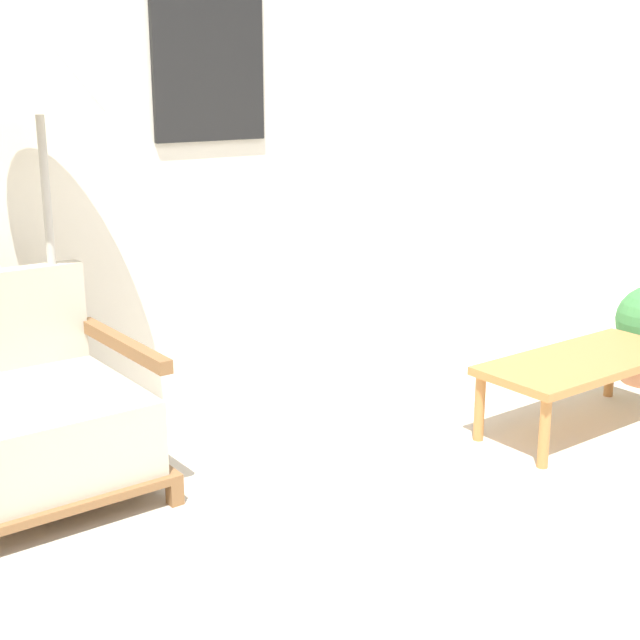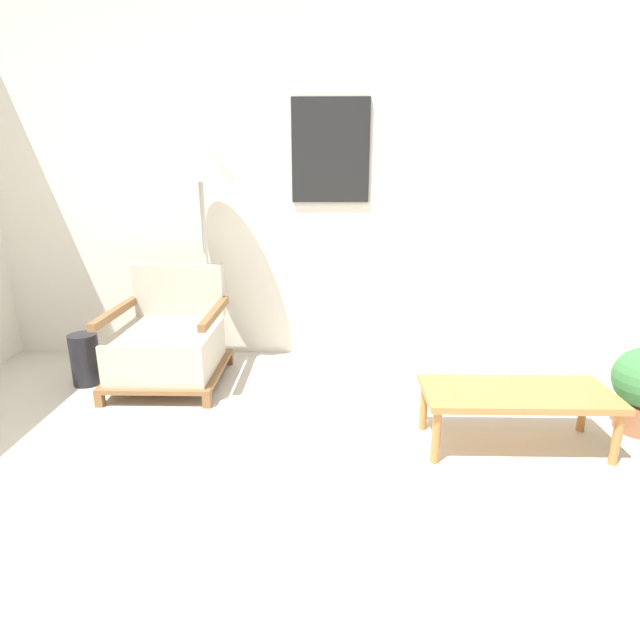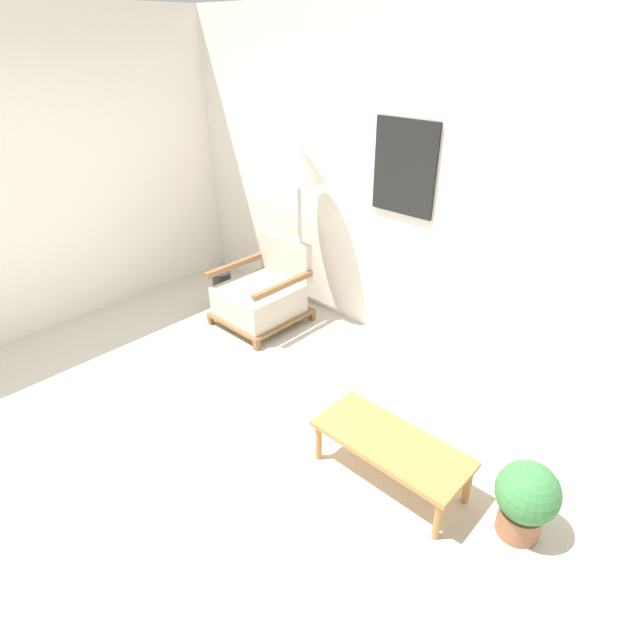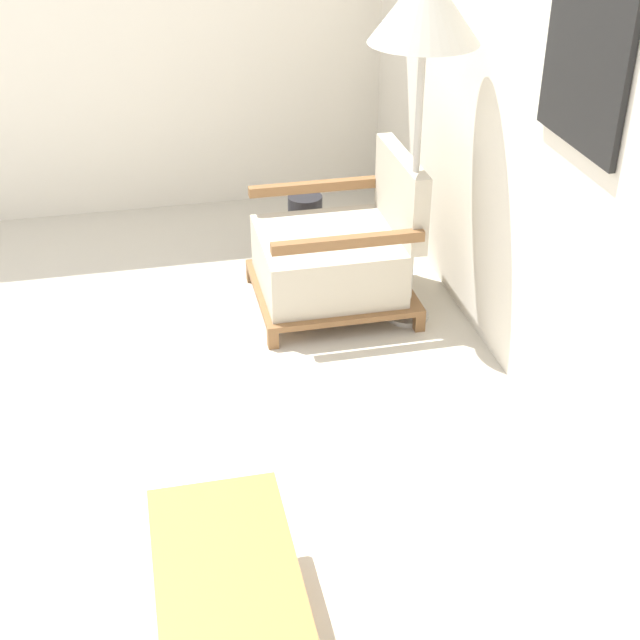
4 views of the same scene
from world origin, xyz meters
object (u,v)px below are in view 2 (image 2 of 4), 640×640
(armchair, at_px, (169,343))
(vase, at_px, (85,359))
(floor_lamp, at_px, (199,163))
(coffee_table, at_px, (517,397))

(armchair, distance_m, vase, 0.58)
(armchair, distance_m, floor_lamp, 1.24)
(armchair, height_order, vase, armchair)
(floor_lamp, height_order, coffee_table, floor_lamp)
(coffee_table, bearing_deg, armchair, 158.87)
(floor_lamp, xyz_separation_m, coffee_table, (1.87, -1.12, -1.18))
(armchair, xyz_separation_m, vase, (-0.57, -0.04, -0.10))
(floor_lamp, distance_m, vase, 1.55)
(armchair, distance_m, coffee_table, 2.23)
(floor_lamp, xyz_separation_m, vase, (-0.78, -0.36, -1.29))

